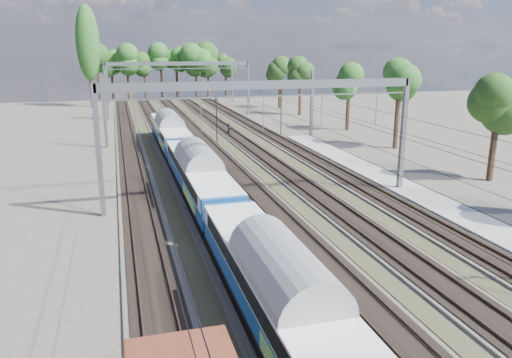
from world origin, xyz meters
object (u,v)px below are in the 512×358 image
object	(u,v)px
signal_near	(216,114)
signal_far	(281,106)
worker	(229,129)
emu_train	(199,170)

from	to	relation	value
signal_near	signal_far	world-z (taller)	signal_far
worker	signal_far	size ratio (longest dim) A/B	0.26
signal_near	signal_far	distance (m)	10.02
worker	signal_far	world-z (taller)	signal_far
worker	signal_far	bearing A→B (deg)	-118.53
emu_train	signal_near	distance (m)	23.30
signal_near	signal_far	size ratio (longest dim) A/B	0.94
emu_train	worker	xyz separation A→B (m)	(8.44, 27.79, -1.67)
worker	signal_near	xyz separation A→B (m)	(-2.63, -5.25, 2.79)
emu_train	worker	bearing A→B (deg)	73.11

